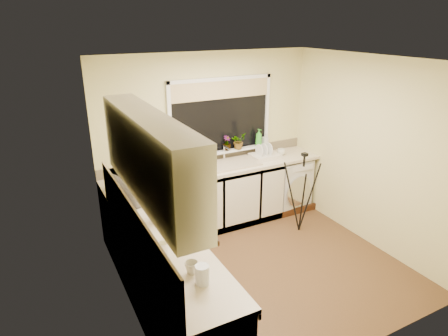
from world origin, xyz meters
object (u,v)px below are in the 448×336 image
kettle (160,213)px  plant_c (227,143)px  washing_machine (287,183)px  glass_jug (202,275)px  microwave (135,184)px  plant_b (203,147)px  tripod (302,193)px  soap_bottle_clear (265,139)px  cup_back (281,152)px  laptop (186,169)px  plant_d (238,141)px  plant_a (188,148)px  dish_rack (265,156)px  soap_bottle_green (259,137)px  steel_jar (164,248)px  cup_left (192,268)px

kettle → plant_c: plant_c is taller
washing_machine → glass_jug: 3.40m
microwave → plant_b: plant_b is taller
tripod → soap_bottle_clear: size_ratio=6.99×
glass_jug → cup_back: size_ratio=1.31×
washing_machine → plant_c: 1.24m
laptop → soap_bottle_clear: size_ratio=2.33×
tripod → plant_d: size_ratio=4.88×
cup_back → tripod: bearing=-100.9°
glass_jug → plant_a: size_ratio=0.69×
plant_d → soap_bottle_clear: bearing=-0.2°
plant_d → plant_b: bearing=177.9°
laptop → cup_back: laptop is taller
dish_rack → soap_bottle_clear: (0.11, 0.18, 0.20)m
kettle → soap_bottle_green: size_ratio=0.73×
soap_bottle_clear → glass_jug: bearing=-131.7°
steel_jar → plant_c: bearing=49.4°
microwave → plant_b: (1.16, 0.65, 0.10)m
tripod → glass_jug: bearing=-142.7°
soap_bottle_clear → laptop: bearing=-170.4°
steel_jar → plant_b: size_ratio=0.54×
kettle → dish_rack: size_ratio=0.45×
glass_jug → cup_back: glass_jug is taller
washing_machine → tripod: bearing=-116.9°
plant_a → cup_left: 2.50m
laptop → cup_left: bearing=-108.4°
washing_machine → soap_bottle_clear: soap_bottle_clear is taller
soap_bottle_clear → cup_back: 0.31m
washing_machine → microwave: microwave is taller
kettle → soap_bottle_clear: (2.14, 1.32, 0.14)m
steel_jar → microwave: (0.10, 1.28, 0.10)m
tripod → glass_jug: size_ratio=7.22×
glass_jug → soap_bottle_clear: soap_bottle_clear is taller
plant_c → plant_d: bearing=-7.1°
plant_a → soap_bottle_green: size_ratio=0.91×
tripod → plant_a: 1.70m
kettle → plant_d: bearing=38.5°
soap_bottle_green → cup_back: bearing=-29.4°
cup_back → plant_c: bearing=166.4°
plant_b → laptop: bearing=-144.8°
washing_machine → cup_back: 0.55m
steel_jar → soap_bottle_green: soap_bottle_green is taller
plant_b → microwave: bearing=-150.9°
steel_jar → cup_back: steel_jar is taller
microwave → cup_left: (0.00, -1.65, -0.11)m
plant_c → cup_back: plant_c is taller
cup_left → dish_rack: bearing=45.2°
plant_a → plant_d: size_ratio=0.98×
steel_jar → soap_bottle_green: size_ratio=0.45×
plant_c → plant_d: 0.18m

